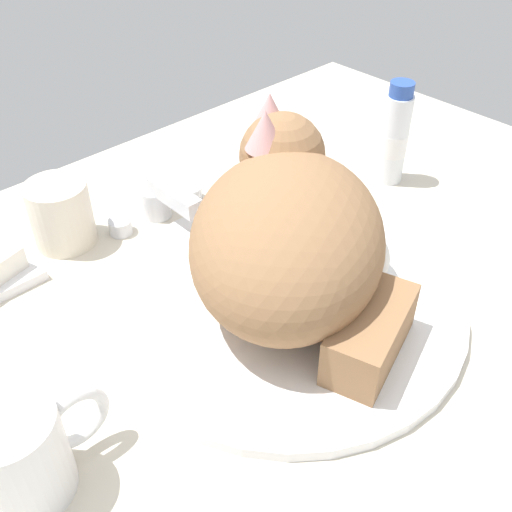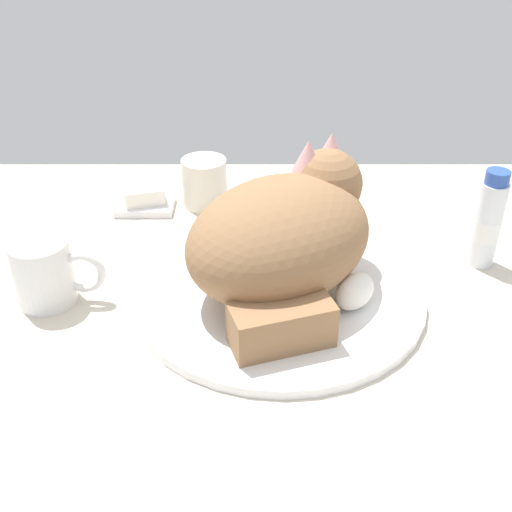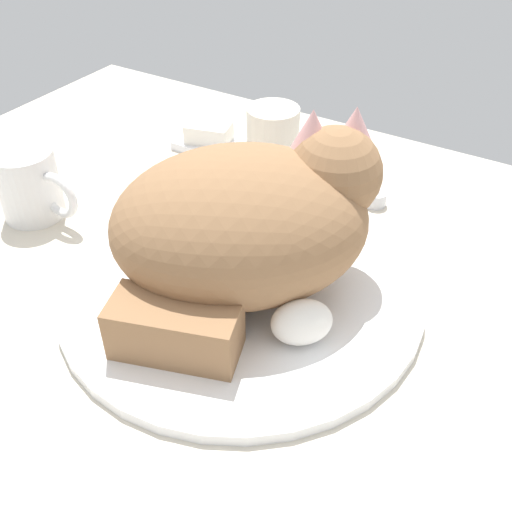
{
  "view_description": "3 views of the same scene",
  "coord_description": "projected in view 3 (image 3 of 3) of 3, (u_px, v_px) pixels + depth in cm",
  "views": [
    {
      "loc": [
        -33.28,
        -31.03,
        43.11
      ],
      "look_at": [
        -1.76,
        2.49,
        6.01
      ],
      "focal_mm": 41.94,
      "sensor_mm": 36.0,
      "label": 1
    },
    {
      "loc": [
        -2.82,
        -65.12,
        46.73
      ],
      "look_at": [
        -2.81,
        -1.84,
        7.13
      ],
      "focal_mm": 43.99,
      "sensor_mm": 36.0,
      "label": 2
    },
    {
      "loc": [
        25.21,
        -38.59,
        41.03
      ],
      "look_at": [
        2.6,
        -1.4,
        6.67
      ],
      "focal_mm": 41.9,
      "sensor_mm": 36.0,
      "label": 3
    }
  ],
  "objects": [
    {
      "name": "ground_plane",
      "position": [
        242.0,
        302.0,
        0.63
      ],
      "size": [
        110.0,
        82.5,
        3.0
      ],
      "primitive_type": "cube",
      "color": "beige"
    },
    {
      "name": "sink_basin",
      "position": [
        241.0,
        287.0,
        0.61
      ],
      "size": [
        36.93,
        36.93,
        1.19
      ],
      "primitive_type": "cylinder",
      "color": "white",
      "rests_on": "ground_plane"
    },
    {
      "name": "faucet",
      "position": [
        332.0,
        180.0,
        0.74
      ],
      "size": [
        13.64,
        9.93,
        5.74
      ],
      "color": "silver",
      "rests_on": "ground_plane"
    },
    {
      "name": "cat",
      "position": [
        250.0,
        223.0,
        0.56
      ],
      "size": [
        30.76,
        29.99,
        17.06
      ],
      "color": "#936B47",
      "rests_on": "sink_basin"
    },
    {
      "name": "coffee_mug",
      "position": [
        30.0,
        185.0,
        0.7
      ],
      "size": [
        11.31,
        7.24,
        8.45
      ],
      "color": "white",
      "rests_on": "ground_plane"
    },
    {
      "name": "rinse_cup",
      "position": [
        273.0,
        135.0,
        0.81
      ],
      "size": [
        7.1,
        7.1,
        7.76
      ],
      "color": "silver",
      "rests_on": "ground_plane"
    },
    {
      "name": "soap_dish",
      "position": [
        210.0,
        145.0,
        0.85
      ],
      "size": [
        9.0,
        6.4,
        1.2
      ],
      "primitive_type": "cube",
      "color": "white",
      "rests_on": "ground_plane"
    },
    {
      "name": "soap_bar",
      "position": [
        209.0,
        133.0,
        0.84
      ],
      "size": [
        6.99,
        5.5,
        2.62
      ],
      "primitive_type": "cube",
      "rotation": [
        0.0,
        0.0,
        0.26
      ],
      "color": "white",
      "rests_on": "soap_dish"
    }
  ]
}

